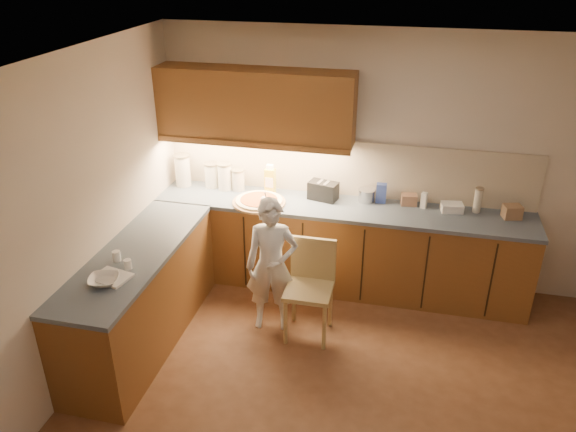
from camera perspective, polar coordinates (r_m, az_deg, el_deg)
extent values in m
plane|color=brown|center=(4.70, 6.52, -18.56)|extent=(4.50, 4.50, 0.00)
cube|color=beige|center=(5.70, 9.75, 5.37)|extent=(4.50, 0.04, 2.60)
cube|color=beige|center=(4.63, -21.36, -1.28)|extent=(0.04, 4.00, 2.60)
cube|color=white|center=(3.41, 8.79, 14.15)|extent=(4.50, 4.00, 0.04)
cube|color=brown|center=(5.82, 5.21, -3.24)|extent=(3.75, 0.60, 0.88)
cube|color=brown|center=(5.20, -14.66, -8.09)|extent=(0.60, 2.00, 0.88)
cube|color=#475566|center=(5.61, 5.40, 0.85)|extent=(3.77, 0.62, 0.04)
cube|color=#475566|center=(4.96, -15.26, -3.69)|extent=(0.62, 2.02, 0.04)
cube|color=black|center=(5.94, -9.97, -2.95)|extent=(0.02, 0.01, 0.80)
cube|color=black|center=(5.74, -4.42, -3.65)|extent=(0.02, 0.01, 0.80)
cube|color=black|center=(5.61, 1.46, -4.36)|extent=(0.02, 0.01, 0.80)
cube|color=black|center=(5.54, 7.57, -5.04)|extent=(0.02, 0.01, 0.80)
cube|color=black|center=(5.53, 13.77, -5.68)|extent=(0.02, 0.01, 0.80)
cube|color=black|center=(5.59, 19.93, -6.24)|extent=(0.02, 0.01, 0.80)
cube|color=#C5B598|center=(5.75, 5.94, 4.83)|extent=(3.75, 0.02, 0.58)
cube|color=brown|center=(5.57, -3.36, 11.17)|extent=(1.95, 0.35, 0.70)
cube|color=brown|center=(5.52, -3.77, 7.19)|extent=(1.95, 0.02, 0.06)
cylinder|color=tan|center=(5.63, -2.96, 1.39)|extent=(0.53, 0.53, 0.02)
cylinder|color=#F2E4BD|center=(5.62, -2.97, 1.59)|extent=(0.47, 0.47, 0.02)
cylinder|color=#B94818|center=(5.62, -2.97, 1.71)|extent=(0.37, 0.37, 0.01)
sphere|color=white|center=(5.55, -2.46, 1.69)|extent=(0.07, 0.07, 0.07)
cylinder|color=white|center=(5.47, -2.21, 1.69)|extent=(0.02, 0.13, 0.22)
imported|color=silver|center=(5.10, -1.66, -5.06)|extent=(0.52, 0.39, 1.30)
cylinder|color=tan|center=(5.10, -0.26, -10.73)|extent=(0.04, 0.04, 0.46)
cylinder|color=tan|center=(5.04, 3.69, -11.25)|extent=(0.04, 0.04, 0.46)
cylinder|color=tan|center=(5.37, 0.60, -8.54)|extent=(0.04, 0.04, 0.46)
cylinder|color=tan|center=(5.32, 4.33, -9.00)|extent=(0.04, 0.04, 0.46)
cube|color=tan|center=(5.06, 2.14, -7.55)|extent=(0.41, 0.41, 0.04)
cube|color=tan|center=(5.10, 2.59, -4.28)|extent=(0.41, 0.04, 0.41)
imported|color=white|center=(4.56, -18.20, -6.22)|extent=(0.29, 0.29, 0.06)
cylinder|color=silver|center=(6.09, -10.65, 4.50)|extent=(0.16, 0.16, 0.33)
cylinder|color=gray|center=(6.03, -10.78, 6.03)|extent=(0.17, 0.17, 0.02)
cylinder|color=white|center=(6.03, -7.76, 4.07)|extent=(0.14, 0.14, 0.25)
cylinder|color=gray|center=(5.98, -7.84, 5.26)|extent=(0.15, 0.15, 0.02)
cylinder|color=white|center=(5.94, -6.44, 3.94)|extent=(0.15, 0.15, 0.27)
cylinder|color=gray|center=(5.89, -6.51, 5.25)|extent=(0.15, 0.15, 0.02)
cylinder|color=silver|center=(5.93, -5.09, 3.63)|extent=(0.13, 0.13, 0.21)
cylinder|color=gray|center=(5.88, -5.13, 4.66)|extent=(0.14, 0.14, 0.02)
cube|color=gold|center=(5.81, -1.83, 3.55)|extent=(0.11, 0.08, 0.27)
cube|color=white|center=(5.75, -1.85, 5.00)|extent=(0.07, 0.05, 0.05)
cube|color=black|center=(5.70, 3.59, 2.58)|extent=(0.32, 0.23, 0.19)
cube|color=#B9B9BF|center=(5.67, 3.29, 3.52)|extent=(0.06, 0.13, 0.00)
cube|color=#B9B9BF|center=(5.65, 3.95, 3.39)|extent=(0.06, 0.13, 0.00)
cylinder|color=#BABBC0|center=(5.71, 7.96, 2.05)|extent=(0.16, 0.16, 0.12)
cylinder|color=#BABBC0|center=(5.68, 8.00, 2.65)|extent=(0.17, 0.17, 0.01)
cube|color=#354A9F|center=(5.69, 9.45, 2.30)|extent=(0.10, 0.07, 0.20)
cube|color=tan|center=(5.71, 12.19, 1.63)|extent=(0.17, 0.13, 0.11)
cube|color=silver|center=(5.66, 13.65, 1.55)|extent=(0.07, 0.07, 0.16)
cube|color=white|center=(5.68, 16.31, 0.85)|extent=(0.22, 0.17, 0.08)
cylinder|color=silver|center=(5.70, 18.72, 1.47)|extent=(0.08, 0.08, 0.24)
cylinder|color=tan|center=(5.65, 18.90, 2.64)|extent=(0.08, 0.08, 0.02)
cube|color=#977251|center=(5.72, 21.81, 0.40)|extent=(0.19, 0.17, 0.13)
cube|color=silver|center=(4.62, -17.49, -5.96)|extent=(0.32, 0.27, 0.02)
cylinder|color=silver|center=(4.83, -17.03, -3.92)|extent=(0.08, 0.08, 0.09)
cylinder|color=white|center=(4.69, -15.96, -4.73)|extent=(0.08, 0.08, 0.08)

